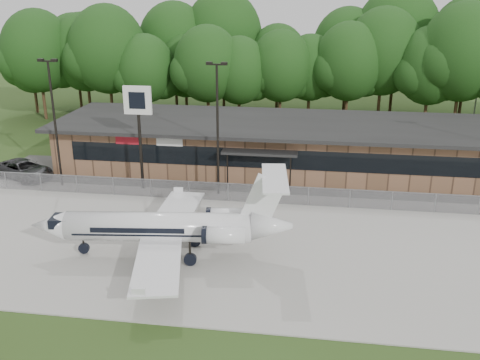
% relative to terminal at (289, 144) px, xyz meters
% --- Properties ---
extents(ground, '(160.00, 160.00, 0.00)m').
position_rel_terminal_xyz_m(ground, '(0.00, -23.94, -2.18)').
color(ground, '#2D4117').
rests_on(ground, ground).
extents(apron, '(64.00, 18.00, 0.08)m').
position_rel_terminal_xyz_m(apron, '(0.00, -15.94, -2.14)').
color(apron, '#9E9B93').
rests_on(apron, ground).
extents(parking_lot, '(50.00, 9.00, 0.06)m').
position_rel_terminal_xyz_m(parking_lot, '(0.00, -4.44, -2.15)').
color(parking_lot, '#383835').
rests_on(parking_lot, ground).
extents(terminal, '(41.00, 11.65, 4.30)m').
position_rel_terminal_xyz_m(terminal, '(0.00, 0.00, 0.00)').
color(terminal, '#865E43').
rests_on(terminal, ground).
extents(fence, '(46.00, 0.04, 1.52)m').
position_rel_terminal_xyz_m(fence, '(0.00, -8.94, -1.40)').
color(fence, gray).
rests_on(fence, ground).
extents(treeline, '(72.00, 12.00, 15.00)m').
position_rel_terminal_xyz_m(treeline, '(0.00, 18.06, 5.32)').
color(treeline, '#143B12').
rests_on(treeline, ground).
extents(light_pole_left, '(1.55, 0.30, 10.23)m').
position_rel_terminal_xyz_m(light_pole_left, '(-18.00, -7.44, 3.80)').
color(light_pole_left, black).
rests_on(light_pole_left, ground).
extents(light_pole_mid, '(1.55, 0.30, 10.23)m').
position_rel_terminal_xyz_m(light_pole_mid, '(-5.00, -7.44, 3.80)').
color(light_pole_mid, black).
rests_on(light_pole_mid, ground).
extents(business_jet, '(15.65, 13.99, 5.26)m').
position_rel_terminal_xyz_m(business_jet, '(-6.03, -18.06, -0.29)').
color(business_jet, white).
rests_on(business_jet, ground).
extents(suv, '(6.19, 4.77, 1.56)m').
position_rel_terminal_xyz_m(suv, '(-22.00, -6.11, -1.39)').
color(suv, '#292A2C').
rests_on(suv, ground).
extents(pole_sign, '(2.17, 0.27, 8.30)m').
position_rel_terminal_xyz_m(pole_sign, '(-11.23, -7.14, 4.17)').
color(pole_sign, black).
rests_on(pole_sign, ground).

